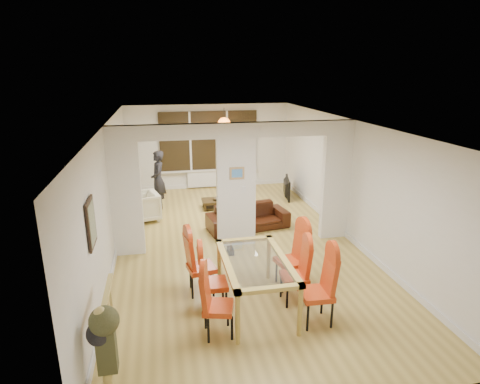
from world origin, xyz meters
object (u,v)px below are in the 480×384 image
object	(u,v)px
dining_chair_lb	(214,279)
coffee_table	(222,203)
dining_chair_ra	(316,288)
dining_chair_rb	(295,273)
armchair	(142,207)
television	(284,188)
dining_table	(255,283)
dining_chair_la	(218,302)
bottle	(226,193)
dining_chair_rc	(290,257)
sofa	(248,217)
person	(158,180)
bowl	(217,199)
dining_chair_lc	(201,263)

from	to	relation	value
dining_chair_lb	coffee_table	xyz separation A→B (m)	(0.87, 4.74, -0.40)
dining_chair_ra	dining_chair_rb	world-z (taller)	dining_chair_ra
armchair	coffee_table	xyz separation A→B (m)	(2.07, 0.54, -0.23)
dining_chair_rb	television	bearing A→B (deg)	77.73
dining_table	dining_chair_la	world-z (taller)	dining_chair_la
dining_chair_rb	bottle	distance (m)	4.89
dining_chair_rb	armchair	world-z (taller)	dining_chair_rb
dining_chair_rc	armchair	world-z (taller)	dining_chair_rc
dining_table	sofa	world-z (taller)	dining_table
dining_chair_ra	sofa	distance (m)	3.81
dining_chair_la	bottle	distance (m)	5.57
dining_chair_lb	dining_chair_rc	world-z (taller)	dining_chair_rc
person	television	size ratio (longest dim) A/B	1.54
dining_table	dining_chair_lb	distance (m)	0.65
dining_chair_la	television	world-z (taller)	dining_chair_la
bottle	bowl	bearing A→B (deg)	-152.99
dining_table	dining_chair_lc	size ratio (longest dim) A/B	1.63
armchair	dining_table	bearing A→B (deg)	9.18
dining_chair_lc	bottle	xyz separation A→B (m)	(1.15, 4.30, -0.14)
dining_chair_lc	person	xyz separation A→B (m)	(-0.65, 4.54, 0.25)
dining_chair_lb	bowl	world-z (taller)	dining_chair_lb
dining_chair_la	television	size ratio (longest dim) A/B	1.00
television	dining_chair_la	bearing A→B (deg)	167.42
dining_chair_la	sofa	distance (m)	4.01
dining_chair_rb	bowl	world-z (taller)	dining_chair_rb
dining_table	bottle	world-z (taller)	dining_table
armchair	coffee_table	distance (m)	2.15
dining_chair_la	sofa	world-z (taller)	dining_chair_la
bottle	dining_chair_lb	bearing A→B (deg)	-101.86
dining_chair_lb	bowl	bearing A→B (deg)	82.36
dining_chair_lb	television	xyz separation A→B (m)	(2.80, 5.29, -0.22)
sofa	armchair	xyz separation A→B (m)	(-2.44, 1.04, 0.08)
dining_chair_lc	dining_chair_ra	distance (m)	1.94
coffee_table	bowl	distance (m)	0.20
armchair	dining_chair_rb	bearing A→B (deg)	16.24
dining_chair_ra	person	bearing A→B (deg)	113.45
dining_table	coffee_table	size ratio (longest dim) A/B	1.65
dining_chair_ra	dining_chair_rc	distance (m)	1.06
sofa	dining_table	bearing A→B (deg)	-110.07
dining_chair_rc	armchair	xyz separation A→B (m)	(-2.57, 3.78, -0.19)
dining_chair_rc	television	size ratio (longest dim) A/B	1.08
dining_chair_ra	bowl	xyz separation A→B (m)	(-0.68, 5.33, -0.29)
dining_table	bottle	bearing A→B (deg)	85.63
dining_chair_rb	bottle	bearing A→B (deg)	96.79
dining_chair_ra	dining_chair_rb	xyz separation A→B (m)	(-0.13, 0.59, -0.05)
dining_chair_la	dining_chair_rc	size ratio (longest dim) A/B	0.93
television	dining_chair_ra	bearing A→B (deg)	179.77
dining_chair_ra	dining_chair_rb	distance (m)	0.61
sofa	coffee_table	bearing A→B (deg)	93.94
dining_chair_lc	person	distance (m)	4.60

